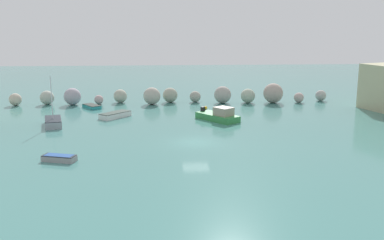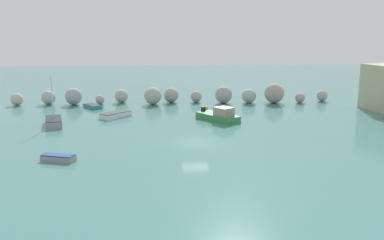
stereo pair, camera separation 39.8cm
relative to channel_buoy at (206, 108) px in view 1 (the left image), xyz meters
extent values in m
plane|color=#44807A|center=(-2.52, -16.25, -0.23)|extent=(160.00, 160.00, 0.00)
sphere|color=#B6AB99|center=(-25.72, 4.68, 0.62)|extent=(1.70, 1.70, 1.70)
sphere|color=#A9ADA0|center=(-21.57, 5.22, 0.74)|extent=(1.94, 1.94, 1.94)
sphere|color=#A29BA7|center=(-18.00, 4.72, 0.94)|extent=(2.35, 2.35, 2.35)
sphere|color=#B49A9A|center=(-14.46, 5.06, 0.40)|extent=(1.26, 1.26, 1.26)
sphere|color=#ABAB99|center=(-11.57, 6.05, 0.71)|extent=(1.89, 1.89, 1.89)
sphere|color=#AFA99C|center=(-7.06, 4.31, 0.96)|extent=(2.38, 2.38, 2.38)
sphere|color=#A0A18E|center=(-4.50, 5.82, 0.82)|extent=(2.10, 2.10, 2.10)
sphere|color=#A1A092|center=(-0.91, 5.79, 0.56)|extent=(1.59, 1.59, 1.59)
sphere|color=#A39D95|center=(2.88, 4.70, 0.97)|extent=(2.40, 2.40, 2.40)
sphere|color=#A9B39E|center=(6.48, 4.62, 0.78)|extent=(2.02, 2.02, 2.02)
sphere|color=#A9988D|center=(10.04, 4.40, 1.16)|extent=(2.79, 2.79, 2.79)
sphere|color=#B3A09A|center=(13.77, 4.39, 0.48)|extent=(1.43, 1.43, 1.43)
sphere|color=#A09E9B|center=(17.40, 5.64, 0.55)|extent=(1.56, 1.56, 1.56)
sphere|color=gold|center=(0.00, 0.00, 0.00)|extent=(0.47, 0.47, 0.47)
cube|color=teal|center=(-15.01, 2.05, -0.03)|extent=(2.81, 3.18, 0.41)
cube|color=black|center=(-15.01, 2.05, 0.21)|extent=(2.75, 3.12, 0.06)
cube|color=#358A46|center=(0.74, -6.60, 0.13)|extent=(4.97, 5.58, 0.73)
cube|color=#9E937F|center=(1.34, -7.38, 0.97)|extent=(2.46, 2.52, 0.94)
cube|color=black|center=(-0.78, -4.59, 0.75)|extent=(0.57, 0.55, 0.50)
cube|color=gray|center=(-14.15, -21.42, -0.01)|extent=(2.94, 1.79, 0.44)
cube|color=#222A31|center=(-14.15, -21.42, 0.24)|extent=(2.88, 1.76, 0.06)
cube|color=#234C93|center=(-14.15, -21.42, 0.25)|extent=(2.50, 1.52, 0.08)
cube|color=#8F969D|center=(-17.67, -8.21, 0.14)|extent=(2.65, 4.41, 0.75)
cube|color=black|center=(-17.67, -8.21, 0.55)|extent=(2.60, 4.32, 0.06)
cylinder|color=silver|center=(-17.67, -8.21, 2.88)|extent=(0.10, 0.10, 4.73)
cube|color=white|center=(-11.30, -4.23, 0.06)|extent=(3.76, 3.99, 0.58)
cube|color=#1C2C25|center=(-11.30, -4.23, 0.38)|extent=(3.69, 3.91, 0.06)
camera|label=1|loc=(-5.69, -57.12, 10.82)|focal=41.79mm
camera|label=2|loc=(-5.30, -57.14, 10.82)|focal=41.79mm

